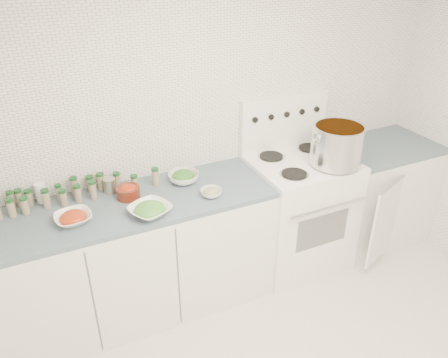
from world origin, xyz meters
TOP-DOWN VIEW (x-y plane):
  - room_walls at (0.00, 0.00)m, footprint 3.54×3.04m
  - counter_left at (-0.82, 1.19)m, footprint 1.85×0.62m
  - stove at (0.48, 1.19)m, footprint 0.76×0.70m
  - counter_right at (1.30, 1.19)m, footprint 0.89×0.78m
  - stock_pot at (0.66, 1.02)m, footprint 0.40×0.38m
  - bowl_tomato at (-1.21, 1.12)m, footprint 0.24×0.24m
  - bowl_snowpea at (-0.77, 1.00)m, footprint 0.32×0.32m
  - bowl_broccoli at (-0.43, 1.31)m, footprint 0.26×0.26m
  - bowl_zucchini at (-0.33, 1.05)m, footprint 0.18×0.18m
  - bowl_pepper at (-0.84, 1.26)m, footprint 0.15×0.15m
  - salt_canister at (-1.36, 1.45)m, footprint 0.08×0.08m
  - tin_can at (-0.93, 1.38)m, footprint 0.10×0.10m
  - spice_cluster at (-1.20, 1.39)m, footprint 1.04×0.16m

SIDE VIEW (x-z plane):
  - counter_right at x=1.30m, z-range 0.00..0.90m
  - counter_left at x=-0.82m, z-range 0.00..0.90m
  - stove at x=0.48m, z-range -0.18..1.18m
  - bowl_zucchini at x=-0.33m, z-range 0.90..0.96m
  - bowl_tomato at x=-1.21m, z-range 0.89..0.97m
  - bowl_snowpea at x=-0.77m, z-range 0.89..0.98m
  - bowl_broccoli at x=-0.43m, z-range 0.90..0.98m
  - bowl_pepper at x=-0.84m, z-range 0.90..0.99m
  - tin_can at x=-0.93m, z-range 0.90..1.00m
  - spice_cluster at x=-1.20m, z-range 0.89..1.03m
  - salt_canister at x=-1.36m, z-range 0.90..1.03m
  - stock_pot at x=0.66m, z-range 0.96..1.25m
  - room_walls at x=0.00m, z-range 0.30..2.82m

